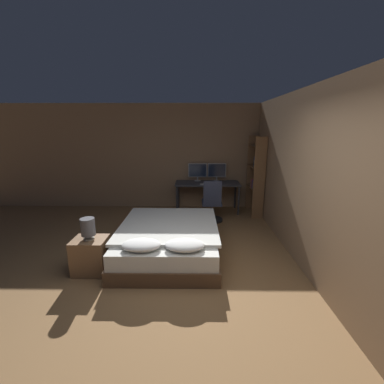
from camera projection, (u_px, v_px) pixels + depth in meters
ground_plane at (186, 302)px, 3.20m from camera, size 20.00×20.00×0.00m
wall_back at (191, 157)px, 6.73m from camera, size 12.00×0.06×2.70m
wall_side_right at (294, 174)px, 4.30m from camera, size 0.06×12.00×2.70m
bed at (169, 240)px, 4.36m from camera, size 1.64×2.01×0.59m
nightstand at (91, 255)px, 3.82m from camera, size 0.49×0.41×0.53m
bedside_lamp at (88, 227)px, 3.70m from camera, size 0.20×0.20×0.32m
desk at (207, 186)px, 6.50m from camera, size 1.62×0.67×0.75m
monitor_left at (198, 171)px, 6.65m from camera, size 0.47×0.16×0.46m
monitor_right at (217, 171)px, 6.64m from camera, size 0.47×0.16×0.46m
keyboard at (208, 184)px, 6.26m from camera, size 0.39×0.13×0.02m
computer_mouse at (220, 184)px, 6.25m from camera, size 0.07×0.05×0.04m
office_chair at (212, 205)px, 5.84m from camera, size 0.52×0.52×0.98m
bookshelf at (256, 174)px, 6.18m from camera, size 0.27×0.80×1.91m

